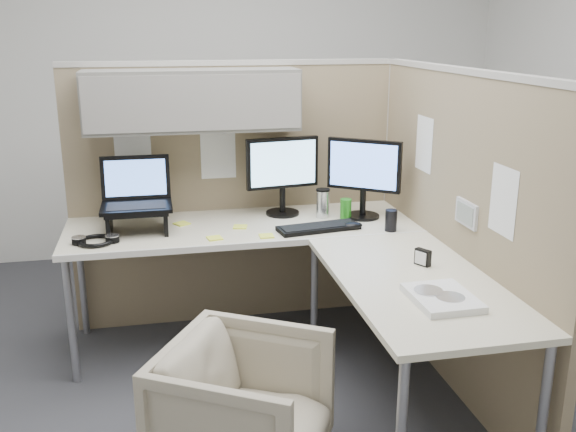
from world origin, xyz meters
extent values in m
plane|color=#313135|center=(0.00, 0.00, 0.00)|extent=(4.50, 4.50, 0.00)
cube|color=#917E5F|center=(-0.10, 0.90, 0.80)|extent=(2.00, 0.05, 1.60)
cube|color=#A8A399|center=(-0.10, 0.90, 1.61)|extent=(2.00, 0.06, 0.03)
cube|color=slate|center=(-0.35, 0.75, 1.42)|extent=(1.20, 0.34, 0.34)
cube|color=gray|center=(-0.35, 0.57, 1.42)|extent=(1.18, 0.01, 0.30)
plane|color=white|center=(-0.70, 0.87, 1.15)|extent=(0.26, 0.00, 0.26)
plane|color=white|center=(-0.20, 0.87, 1.08)|extent=(0.26, 0.00, 0.26)
cube|color=#917E5F|center=(0.90, -0.10, 0.80)|extent=(0.05, 2.00, 1.60)
cube|color=#A8A399|center=(0.90, -0.10, 1.61)|extent=(0.06, 2.00, 0.03)
cube|color=#A8A399|center=(0.90, 0.90, 0.80)|extent=(0.06, 0.06, 1.60)
cube|color=silver|center=(0.87, -0.25, 0.96)|extent=(0.02, 0.20, 0.12)
cube|color=gray|center=(0.86, -0.25, 0.96)|extent=(0.00, 0.16, 0.09)
plane|color=white|center=(0.87, 0.30, 1.20)|extent=(0.00, 0.26, 0.26)
plane|color=white|center=(0.87, -0.55, 1.10)|extent=(0.00, 0.26, 0.26)
cube|color=beige|center=(-0.10, 0.54, 0.71)|extent=(2.00, 0.68, 0.03)
cube|color=beige|center=(0.54, -0.45, 0.71)|extent=(0.68, 1.30, 0.03)
cube|color=white|center=(-0.10, 0.20, 0.71)|extent=(2.00, 0.02, 0.03)
cylinder|color=gray|center=(-1.05, 0.25, 0.35)|extent=(0.04, 0.04, 0.70)
cylinder|color=gray|center=(-1.05, 0.83, 0.35)|extent=(0.04, 0.04, 0.70)
cylinder|color=gray|center=(0.83, -1.05, 0.35)|extent=(0.04, 0.04, 0.70)
cylinder|color=gray|center=(0.25, 0.25, 0.35)|extent=(0.04, 0.04, 0.70)
imported|color=#BEAC97|center=(-0.27, -0.64, 0.32)|extent=(0.82, 0.83, 0.64)
cylinder|color=black|center=(0.16, 0.69, 0.74)|extent=(0.20, 0.20, 0.02)
cylinder|color=black|center=(0.16, 0.69, 0.82)|extent=(0.04, 0.04, 0.15)
cube|color=black|center=(0.16, 0.69, 1.05)|extent=(0.44, 0.10, 0.30)
cube|color=#91CFFC|center=(0.16, 0.67, 1.05)|extent=(0.40, 0.06, 0.26)
cylinder|color=black|center=(0.61, 0.53, 0.74)|extent=(0.20, 0.20, 0.02)
cylinder|color=black|center=(0.61, 0.53, 0.82)|extent=(0.04, 0.04, 0.15)
cube|color=black|center=(0.61, 0.53, 1.05)|extent=(0.38, 0.29, 0.30)
cube|color=#5685E9|center=(0.60, 0.52, 1.05)|extent=(0.32, 0.24, 0.26)
cube|color=black|center=(-0.69, 0.51, 0.86)|extent=(0.34, 0.27, 0.02)
cube|color=black|center=(-0.84, 0.51, 0.80)|extent=(0.02, 0.25, 0.13)
cube|color=black|center=(-0.54, 0.51, 0.80)|extent=(0.02, 0.25, 0.13)
cube|color=black|center=(-0.69, 0.51, 0.87)|extent=(0.38, 0.27, 0.02)
cube|color=black|center=(-0.69, 0.67, 1.00)|extent=(0.38, 0.06, 0.24)
cube|color=#598CF2|center=(-0.69, 0.66, 1.00)|extent=(0.33, 0.04, 0.20)
cube|color=black|center=(0.29, 0.35, 0.74)|extent=(0.48, 0.22, 0.02)
ellipsoid|color=black|center=(0.49, 0.32, 0.75)|extent=(0.11, 0.08, 0.04)
cylinder|color=silver|center=(0.38, 0.58, 0.81)|extent=(0.08, 0.08, 0.16)
cylinder|color=black|center=(0.38, 0.58, 0.90)|extent=(0.08, 0.08, 0.01)
cylinder|color=black|center=(0.68, 0.25, 0.79)|extent=(0.07, 0.07, 0.12)
cylinder|color=#268C1E|center=(0.50, 0.52, 0.79)|extent=(0.07, 0.07, 0.12)
cube|color=#EFFA42|center=(-0.45, 0.61, 0.73)|extent=(0.10, 0.10, 0.01)
cube|color=#EFFA42|center=(-0.13, 0.48, 0.73)|extent=(0.09, 0.09, 0.01)
cube|color=#EFFA42|center=(-0.01, 0.29, 0.73)|extent=(0.08, 0.08, 0.01)
cube|color=#EFFA42|center=(-0.29, 0.31, 0.73)|extent=(0.09, 0.09, 0.01)
torus|color=black|center=(-0.90, 0.36, 0.74)|extent=(0.20, 0.20, 0.02)
cylinder|color=black|center=(-0.99, 0.36, 0.75)|extent=(0.07, 0.07, 0.03)
cylinder|color=black|center=(-0.82, 0.36, 0.75)|extent=(0.07, 0.07, 0.03)
cube|color=white|center=(0.55, -0.70, 0.74)|extent=(0.25, 0.32, 0.03)
cylinder|color=silver|center=(0.57, -0.73, 0.76)|extent=(0.12, 0.12, 0.00)
cylinder|color=silver|center=(0.51, -0.65, 0.76)|extent=(0.12, 0.12, 0.00)
cube|color=black|center=(0.64, -0.29, 0.77)|extent=(0.07, 0.08, 0.08)
cube|color=white|center=(0.62, -0.30, 0.77)|extent=(0.03, 0.05, 0.06)
camera|label=1|loc=(-0.57, -2.95, 1.81)|focal=40.00mm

